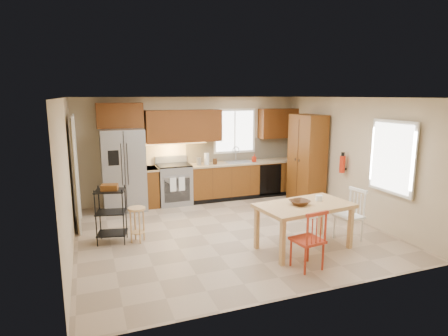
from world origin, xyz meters
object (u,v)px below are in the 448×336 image
range_stove (174,185)px  fire_extinguisher (342,164)px  bar_stool (137,225)px  table_bowl (300,205)px  soap_bottle (254,158)px  chair_red (307,239)px  refrigerator (123,170)px  chair_white (349,215)px  table_jar (319,199)px  pantry (307,159)px  utility_cart (111,215)px  dining_table (304,227)px

range_stove → fire_extinguisher: (3.18, -2.04, 0.64)m
fire_extinguisher → bar_stool: 4.39m
fire_extinguisher → table_bowl: 2.30m
soap_bottle → fire_extinguisher: (1.15, -1.95, 0.10)m
table_bowl → bar_stool: 2.82m
chair_red → table_bowl: (0.25, 0.65, 0.31)m
refrigerator → chair_white: refrigerator is taller
table_jar → pantry: bearing=62.1°
chair_white → table_jar: size_ratio=6.90×
utility_cart → chair_white: bearing=-6.1°
chair_red → chair_white: size_ratio=1.00×
range_stove → bar_stool: (-1.14, -2.10, -0.15)m
refrigerator → table_jar: (2.92, -3.20, -0.11)m
chair_red → utility_cart: utility_cart is taller
range_stove → chair_red: size_ratio=1.01×
refrigerator → table_jar: size_ratio=13.72×
table_jar → utility_cart: (-3.33, 1.31, -0.30)m
fire_extinguisher → chair_red: fire_extinguisher is taller
range_stove → dining_table: (1.43, -3.36, -0.08)m
soap_bottle → dining_table: (-0.60, -3.28, -0.62)m
fire_extinguisher → utility_cart: size_ratio=0.37×
refrigerator → fire_extinguisher: 4.76m
pantry → chair_red: 3.62m
chair_white → bar_stool: bearing=63.8°
pantry → fire_extinguisher: (0.20, -1.05, 0.05)m
table_bowl → dining_table: bearing=0.0°
range_stove → utility_cart: utility_cart is taller
soap_bottle → bar_stool: soap_bottle is taller
dining_table → refrigerator: bearing=120.8°
table_bowl → bar_stool: size_ratio=0.50×
range_stove → pantry: bearing=-18.3°
soap_bottle → table_jar: (-0.26, -3.18, -0.20)m
range_stove → pantry: 3.19m
chair_red → range_stove: bearing=97.9°
dining_table → table_jar: table_jar is taller
chair_red → soap_bottle: bearing=69.2°
table_jar → range_stove: bearing=118.5°
range_stove → table_bowl: (1.34, -3.36, 0.31)m
bar_stool → soap_bottle: bearing=34.4°
soap_bottle → chair_red: 4.07m
chair_red → chair_white: (1.30, 0.70, 0.00)m
pantry → chair_red: bearing=-122.1°
range_stove → table_bowl: size_ratio=2.92×
table_jar → bar_stool: (-2.91, 1.17, -0.49)m
fire_extinguisher → range_stove: bearing=147.4°
pantry → chair_red: pantry is taller
pantry → chair_white: 2.47m
table_bowl → table_jar: (0.44, 0.10, 0.03)m
dining_table → chair_red: size_ratio=1.70×
range_stove → chair_red: range_stove is taller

